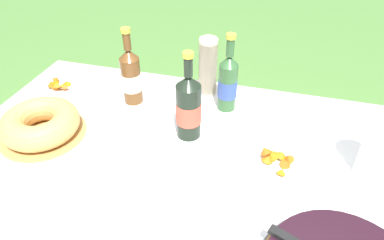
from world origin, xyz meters
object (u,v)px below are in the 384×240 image
object	(u,v)px
juice_bottle_red	(189,107)
snack_plate_near	(274,164)
cider_bottle_green	(228,83)
paper_towel_roll	(383,148)
bundt_cake	(40,124)
cider_bottle_amber	(131,76)
cup_stack	(208,67)
snack_plate_left	(56,88)

from	to	relation	value
juice_bottle_red	snack_plate_near	size ratio (longest dim) A/B	1.32
cider_bottle_green	paper_towel_roll	distance (m)	0.55
paper_towel_roll	bundt_cake	bearing A→B (deg)	-174.61
cider_bottle_green	cider_bottle_amber	distance (m)	0.37
cup_stack	paper_towel_roll	size ratio (longest dim) A/B	1.17
cup_stack	snack_plate_left	distance (m)	0.64
juice_bottle_red	paper_towel_roll	bearing A→B (deg)	-3.15
bundt_cake	cider_bottle_amber	bearing A→B (deg)	51.69
cup_stack	juice_bottle_red	xyz separation A→B (m)	(-0.00, -0.28, -0.00)
bundt_cake	paper_towel_roll	world-z (taller)	paper_towel_roll
cup_stack	cider_bottle_green	xyz separation A→B (m)	(0.09, -0.08, -0.01)
bundt_cake	paper_towel_roll	distance (m)	1.09
bundt_cake	snack_plate_left	bearing A→B (deg)	114.48
juice_bottle_red	paper_towel_roll	xyz separation A→B (m)	(0.59, -0.03, -0.01)
cup_stack	snack_plate_left	bearing A→B (deg)	-166.04
cider_bottle_green	paper_towel_roll	bearing A→B (deg)	-24.60
cider_bottle_amber	juice_bottle_red	world-z (taller)	juice_bottle_red
snack_plate_near	paper_towel_roll	size ratio (longest dim) A/B	1.15
cider_bottle_green	snack_plate_left	xyz separation A→B (m)	(-0.70, -0.07, -0.10)
bundt_cake	cup_stack	bearing A→B (deg)	39.97
bundt_cake	snack_plate_near	distance (m)	0.79
cup_stack	cider_bottle_amber	size ratio (longest dim) A/B	0.80
cup_stack	paper_towel_roll	bearing A→B (deg)	-27.56
snack_plate_near	paper_towel_roll	xyz separation A→B (m)	(0.29, 0.05, 0.09)
bundt_cake	juice_bottle_red	distance (m)	0.51
cider_bottle_green	juice_bottle_red	xyz separation A→B (m)	(-0.10, -0.20, 0.00)
snack_plate_left	cider_bottle_amber	bearing A→B (deg)	3.44
bundt_cake	cider_bottle_green	xyz separation A→B (m)	(0.59, 0.33, 0.07)
cider_bottle_green	snack_plate_left	distance (m)	0.71
bundt_cake	cup_stack	world-z (taller)	cup_stack
cider_bottle_amber	snack_plate_near	size ratio (longest dim) A/B	1.27
cider_bottle_green	cider_bottle_amber	size ratio (longest dim) A/B	1.00
snack_plate_near	juice_bottle_red	bearing A→B (deg)	164.57
bundt_cake	paper_towel_roll	bearing A→B (deg)	5.39
bundt_cake	cider_bottle_amber	world-z (taller)	cider_bottle_amber
snack_plate_left	paper_towel_roll	distance (m)	1.22
cider_bottle_green	cider_bottle_amber	bearing A→B (deg)	-172.23
cup_stack	paper_towel_roll	world-z (taller)	cup_stack
bundt_cake	paper_towel_roll	xyz separation A→B (m)	(1.08, 0.10, 0.06)
cider_bottle_amber	paper_towel_roll	xyz separation A→B (m)	(0.86, -0.18, -0.01)
cider_bottle_amber	snack_plate_left	xyz separation A→B (m)	(-0.34, -0.02, -0.10)
cider_bottle_amber	juice_bottle_red	distance (m)	0.31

